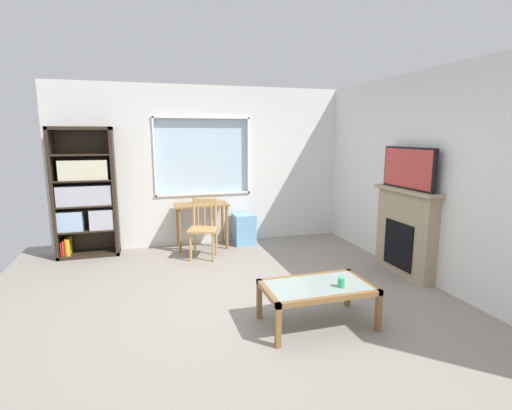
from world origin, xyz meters
The scene contains 11 objects.
ground centered at (0.00, 0.00, -0.01)m, with size 5.86×6.18×0.02m, color gray.
wall_back_with_window centered at (0.00, 2.59, 1.31)m, with size 4.86×0.15×2.67m.
wall_right centered at (2.49, 0.00, 1.33)m, with size 0.12×5.38×2.67m, color silver.
bookshelf centered at (-1.86, 2.35, 0.95)m, with size 0.90×0.38×1.98m.
desk_under_window centered at (-0.10, 2.24, 0.61)m, with size 0.86×0.45×0.75m.
wooden_chair centered at (-0.15, 1.72, 0.46)m, with size 0.53×0.51×0.90m.
plastic_drawer_unit centered at (0.63, 2.29, 0.26)m, with size 0.35×0.40×0.52m, color #72ADDB.
fireplace centered at (2.34, 0.27, 0.58)m, with size 0.26×1.13×1.16m.
tv centered at (2.32, 0.27, 1.44)m, with size 0.06×0.97×0.54m.
coffee_table centered at (0.59, -0.70, 0.36)m, with size 1.07×0.62×0.42m.
sippy_cup centered at (0.79, -0.82, 0.46)m, with size 0.07×0.07×0.09m, color #33B770.
Camera 1 is at (-0.98, -3.92, 1.86)m, focal length 26.78 mm.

